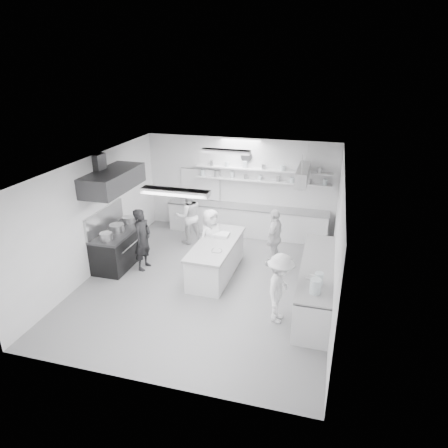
% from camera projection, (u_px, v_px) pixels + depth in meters
% --- Properties ---
extents(floor, '(6.00, 7.00, 0.02)m').
position_uv_depth(floor, '(207.00, 283.00, 10.08)').
color(floor, gray).
rests_on(floor, ground).
extents(ceiling, '(6.00, 7.00, 0.02)m').
position_uv_depth(ceiling, '(205.00, 165.00, 8.93)').
color(ceiling, white).
rests_on(ceiling, wall_back).
extents(wall_back, '(6.00, 0.04, 3.00)m').
position_uv_depth(wall_back, '(240.00, 186.00, 12.62)').
color(wall_back, silver).
rests_on(wall_back, floor).
extents(wall_front, '(6.00, 0.04, 3.00)m').
position_uv_depth(wall_front, '(140.00, 310.00, 6.38)').
color(wall_front, silver).
rests_on(wall_front, floor).
extents(wall_left, '(0.04, 7.00, 3.00)m').
position_uv_depth(wall_left, '(94.00, 215.00, 10.23)').
color(wall_left, silver).
rests_on(wall_left, floor).
extents(wall_right, '(0.04, 7.00, 3.00)m').
position_uv_depth(wall_right, '(337.00, 241.00, 8.77)').
color(wall_right, silver).
rests_on(wall_right, floor).
extents(stove, '(0.80, 1.80, 0.90)m').
position_uv_depth(stove, '(120.00, 248.00, 10.89)').
color(stove, black).
rests_on(stove, floor).
extents(exhaust_hood, '(0.85, 2.00, 0.50)m').
position_uv_depth(exhaust_hood, '(113.00, 180.00, 10.17)').
color(exhaust_hood, '#373738').
rests_on(exhaust_hood, wall_left).
extents(back_counter, '(5.00, 0.60, 0.92)m').
position_uv_depth(back_counter, '(247.00, 221.00, 12.68)').
color(back_counter, silver).
rests_on(back_counter, floor).
extents(shelf_lower, '(4.20, 0.26, 0.04)m').
position_uv_depth(shelf_lower, '(261.00, 181.00, 12.24)').
color(shelf_lower, silver).
rests_on(shelf_lower, wall_back).
extents(shelf_upper, '(4.20, 0.26, 0.04)m').
position_uv_depth(shelf_upper, '(262.00, 170.00, 12.11)').
color(shelf_upper, silver).
rests_on(shelf_upper, wall_back).
extents(pass_through_window, '(1.30, 0.04, 1.00)m').
position_uv_depth(pass_through_window, '(201.00, 184.00, 12.94)').
color(pass_through_window, black).
rests_on(pass_through_window, wall_back).
extents(wall_clock, '(0.32, 0.05, 0.32)m').
position_uv_depth(wall_clock, '(247.00, 157.00, 12.18)').
color(wall_clock, white).
rests_on(wall_clock, wall_back).
extents(right_counter, '(0.74, 3.30, 0.94)m').
position_uv_depth(right_counter, '(316.00, 285.00, 9.07)').
color(right_counter, silver).
rests_on(right_counter, floor).
extents(pot_rack, '(0.30, 1.60, 0.40)m').
position_uv_depth(pot_rack, '(303.00, 174.00, 10.85)').
color(pot_rack, '#AAAAAB').
rests_on(pot_rack, ceiling).
extents(light_fixture_front, '(1.30, 0.25, 0.10)m').
position_uv_depth(light_fixture_front, '(175.00, 192.00, 7.35)').
color(light_fixture_front, silver).
rests_on(light_fixture_front, ceiling).
extents(light_fixture_rear, '(1.30, 0.25, 0.10)m').
position_uv_depth(light_fixture_rear, '(226.00, 151.00, 10.56)').
color(light_fixture_rear, silver).
rests_on(light_fixture_rear, ceiling).
extents(prep_island, '(0.92, 2.32, 0.85)m').
position_uv_depth(prep_island, '(216.00, 259.00, 10.33)').
color(prep_island, silver).
rests_on(prep_island, floor).
extents(stove_pot, '(0.39, 0.39, 0.24)m').
position_uv_depth(stove_pot, '(117.00, 229.00, 10.62)').
color(stove_pot, '#AAAAAB').
rests_on(stove_pot, stove).
extents(cook_stove, '(0.44, 0.64, 1.67)m').
position_uv_depth(cook_stove, '(142.00, 239.00, 10.46)').
color(cook_stove, black).
rests_on(cook_stove, floor).
extents(cook_back, '(1.06, 1.01, 1.71)m').
position_uv_depth(cook_back, '(189.00, 216.00, 11.98)').
color(cook_back, white).
rests_on(cook_back, floor).
extents(cook_island_left, '(0.81, 0.91, 1.56)m').
position_uv_depth(cook_island_left, '(211.00, 237.00, 10.72)').
color(cook_island_left, white).
rests_on(cook_island_left, floor).
extents(cook_island_right, '(0.56, 0.99, 1.59)m').
position_uv_depth(cook_island_right, '(274.00, 237.00, 10.68)').
color(cook_island_right, white).
rests_on(cook_island_right, floor).
extents(cook_right, '(0.68, 1.06, 1.56)m').
position_uv_depth(cook_right, '(280.00, 288.00, 8.33)').
color(cook_right, white).
rests_on(cook_right, floor).
extents(bowl_island_a, '(0.28, 0.28, 0.06)m').
position_uv_depth(bowl_island_a, '(217.00, 251.00, 9.71)').
color(bowl_island_a, '#AAAAAB').
rests_on(bowl_island_a, prep_island).
extents(bowl_island_b, '(0.24, 0.24, 0.06)m').
position_uv_depth(bowl_island_b, '(224.00, 234.00, 10.68)').
color(bowl_island_b, silver).
rests_on(bowl_island_b, prep_island).
extents(bowl_right, '(0.26, 0.26, 0.06)m').
position_uv_depth(bowl_right, '(310.00, 278.00, 8.37)').
color(bowl_right, silver).
rests_on(bowl_right, right_counter).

